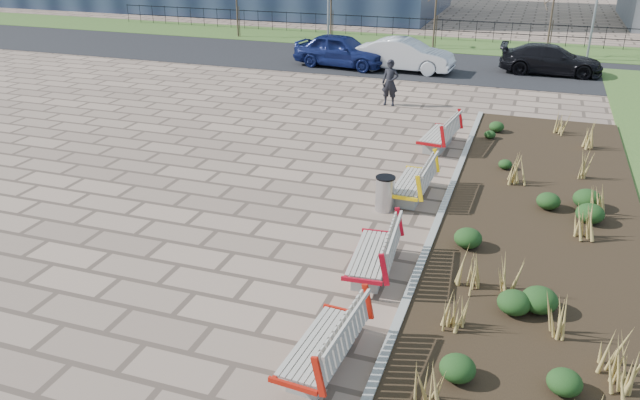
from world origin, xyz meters
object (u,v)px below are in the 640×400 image
(bench_d, at_px, (438,132))
(car_blue, at_px, (341,50))
(bench_c, at_px, (412,180))
(bench_b, at_px, (372,251))
(car_silver, at_px, (405,55))
(bench_a, at_px, (321,341))
(car_black, at_px, (551,59))
(pedestrian, at_px, (390,83))
(litter_bin, at_px, (385,194))

(bench_d, height_order, car_blue, car_blue)
(bench_c, xyz_separation_m, car_blue, (-6.42, 14.47, 0.31))
(bench_c, bearing_deg, bench_b, -88.37)
(bench_d, relative_size, car_silver, 0.46)
(bench_a, height_order, bench_c, same)
(bench_b, bearing_deg, car_black, 76.29)
(bench_b, height_order, pedestrian, pedestrian)
(bench_a, xyz_separation_m, pedestrian, (-2.59, 15.57, 0.37))
(pedestrian, bearing_deg, litter_bin, -75.73)
(car_silver, bearing_deg, bench_c, -163.56)
(bench_a, distance_m, bench_b, 3.08)
(bench_a, xyz_separation_m, bench_c, (0.00, 7.07, 0.00))
(litter_bin, bearing_deg, car_silver, 100.31)
(pedestrian, xyz_separation_m, car_black, (5.79, 7.68, -0.19))
(pedestrian, bearing_deg, bench_d, -57.70)
(bench_b, relative_size, bench_d, 1.00)
(car_silver, distance_m, car_black, 6.68)
(bench_c, bearing_deg, litter_bin, -115.01)
(bench_c, relative_size, car_blue, 0.46)
(litter_bin, bearing_deg, bench_a, -85.63)
(litter_bin, xyz_separation_m, car_blue, (-5.95, 15.41, 0.38))
(bench_a, xyz_separation_m, litter_bin, (-0.47, 6.14, -0.07))
(litter_bin, height_order, pedestrian, pedestrian)
(bench_a, distance_m, litter_bin, 6.15)
(bench_b, height_order, bench_c, same)
(bench_b, xyz_separation_m, pedestrian, (-2.59, 12.49, 0.37))
(car_silver, bearing_deg, pedestrian, -169.72)
(car_black, bearing_deg, car_silver, 103.65)
(litter_bin, bearing_deg, car_black, 77.91)
(bench_c, distance_m, car_black, 16.50)
(bench_b, bearing_deg, litter_bin, 94.03)
(pedestrian, xyz_separation_m, car_blue, (-3.82, 5.97, -0.07))
(bench_b, bearing_deg, bench_c, 85.30)
(pedestrian, height_order, car_silver, pedestrian)
(car_silver, bearing_deg, bench_d, -158.79)
(bench_a, bearing_deg, pedestrian, 103.76)
(bench_a, relative_size, bench_c, 1.00)
(bench_b, relative_size, pedestrian, 1.20)
(bench_c, height_order, litter_bin, bench_c)
(car_black, bearing_deg, pedestrian, 142.81)
(bench_c, relative_size, car_silver, 0.46)
(pedestrian, bearing_deg, car_silver, 98.15)
(litter_bin, xyz_separation_m, pedestrian, (-2.12, 9.44, 0.45))
(bench_b, distance_m, car_blue, 19.55)
(bench_a, height_order, litter_bin, bench_a)
(bench_b, distance_m, car_silver, 18.86)
(bench_c, bearing_deg, bench_a, -88.37)
(car_blue, bearing_deg, bench_c, -148.54)
(bench_c, xyz_separation_m, litter_bin, (-0.47, -0.94, -0.07))
(car_blue, bearing_deg, pedestrian, -139.84)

